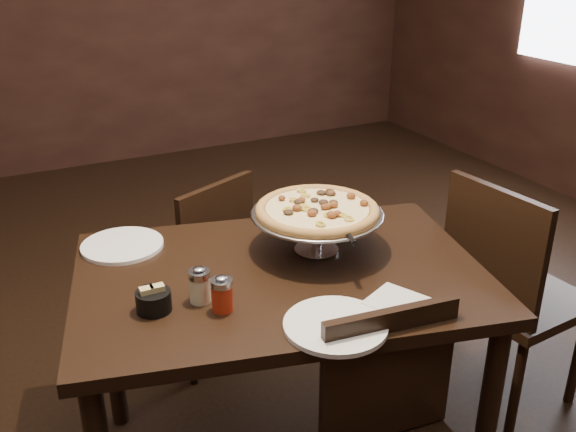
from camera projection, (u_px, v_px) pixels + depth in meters
name	position (u px, v px, depth m)	size (l,w,h in m)	color
room	(261.00, 56.00, 1.71)	(6.04, 7.04, 2.84)	black
dining_table	(281.00, 300.00, 1.98)	(1.38, 1.08, 0.76)	black
pizza_stand	(317.00, 211.00, 2.01)	(0.42, 0.42, 0.17)	#B2B2B9
parmesan_shaker	(200.00, 285.00, 1.76)	(0.06, 0.06, 0.11)	beige
pepper_flake_shaker	(222.00, 294.00, 1.72)	(0.06, 0.06, 0.11)	maroon
packet_caddy	(153.00, 300.00, 1.73)	(0.10, 0.10, 0.07)	black
napkin_stack	(396.00, 303.00, 1.76)	(0.14, 0.14, 0.02)	silver
plate_left	(122.00, 245.00, 2.09)	(0.26, 0.26, 0.01)	white
plate_near	(336.00, 325.00, 1.66)	(0.27, 0.27, 0.01)	white
serving_spatula	(349.00, 237.00, 1.85)	(0.12, 0.12, 0.02)	#B2B2B9
chair_far	(200.00, 264.00, 2.63)	(0.52, 0.52, 0.83)	black
chair_side	(508.00, 288.00, 2.36)	(0.47, 0.47, 0.92)	black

